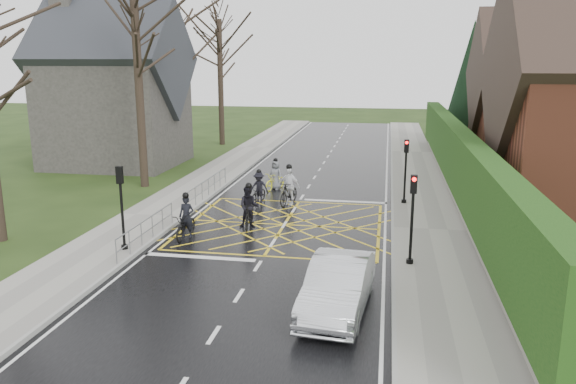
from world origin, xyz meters
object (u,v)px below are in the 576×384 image
(cyclist_back, at_px, (249,211))
(car, at_px, (338,286))
(cyclist_rear, at_px, (186,223))
(cyclist_lead, at_px, (275,179))
(cyclist_mid, at_px, (259,191))
(cyclist_front, at_px, (289,190))

(cyclist_back, height_order, car, cyclist_back)
(cyclist_rear, distance_m, cyclist_back, 2.74)
(cyclist_lead, xyz_separation_m, car, (4.68, -14.49, 0.15))
(car, bearing_deg, cyclist_back, 125.81)
(cyclist_rear, bearing_deg, cyclist_lead, 79.92)
(car, bearing_deg, cyclist_rear, 144.21)
(cyclist_mid, relative_size, car, 0.40)
(cyclist_mid, relative_size, cyclist_front, 0.86)
(car, bearing_deg, cyclist_lead, 112.84)
(cyclist_front, bearing_deg, cyclist_rear, -104.98)
(cyclist_mid, height_order, cyclist_lead, cyclist_lead)
(cyclist_mid, xyz_separation_m, car, (4.92, -11.51, 0.13))
(cyclist_back, bearing_deg, cyclist_lead, 85.68)
(cyclist_rear, xyz_separation_m, cyclist_mid, (1.58, 5.92, 0.02))
(cyclist_rear, distance_m, cyclist_lead, 9.08)
(cyclist_rear, relative_size, car, 0.42)
(cyclist_rear, distance_m, cyclist_front, 6.55)
(cyclist_rear, height_order, car, cyclist_rear)
(cyclist_mid, xyz_separation_m, cyclist_lead, (0.23, 2.98, -0.02))
(cyclist_rear, relative_size, cyclist_lead, 1.01)
(cyclist_back, distance_m, cyclist_lead, 7.17)
(cyclist_lead, bearing_deg, car, -50.72)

